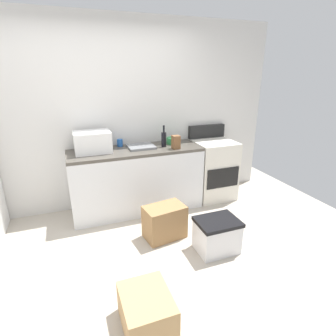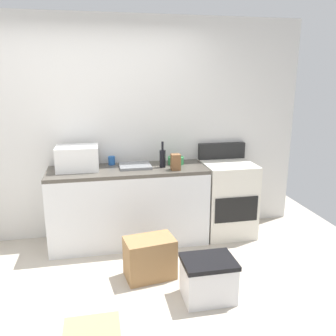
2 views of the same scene
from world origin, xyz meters
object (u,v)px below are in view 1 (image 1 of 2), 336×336
Objects in this scene: mixing_bowl at (173,141)px; coffee_mug at (120,143)px; storage_bin at (217,235)px; knife_block at (176,142)px; stove_oven at (213,168)px; cardboard_box_large at (147,311)px; cardboard_box_small at (165,222)px; microwave at (93,142)px; wine_bottle at (164,139)px.

coffee_mug is at bearing 170.59° from mixing_bowl.
knife_block is at bearing 92.68° from storage_bin.
coffee_mug is 1.82m from storage_bin.
cardboard_box_large is (-1.64, -1.92, -0.32)m from stove_oven.
stove_oven reaches higher than knife_block.
storage_bin reaches higher than cardboard_box_large.
stove_oven reaches higher than cardboard_box_small.
knife_block is (1.07, -0.22, -0.05)m from microwave.
knife_block reaches higher than cardboard_box_small.
storage_bin is at bearing -87.32° from knife_block.
cardboard_box_large is (-0.25, -2.13, -0.80)m from coffee_mug.
stove_oven is at bearing -8.00° from mixing_bowl.
cardboard_box_small is at bearing -52.35° from microwave.
wine_bottle is at bearing -178.61° from stove_oven.
stove_oven is 1.40m from cardboard_box_small.
cardboard_box_small reaches higher than storage_bin.
microwave reaches higher than stove_oven.
stove_oven is at bearing 13.77° from knife_block.
stove_oven is 2.37× the size of cardboard_box_large.
coffee_mug is at bearing 105.69° from cardboard_box_small.
mixing_bowl reaches higher than cardboard_box_small.
cardboard_box_large is at bearing -130.61° from stove_oven.
coffee_mug is at bearing 171.23° from stove_oven.
mixing_bowl is 0.41× the size of storage_bin.
stove_oven is at bearing 63.04° from storage_bin.
cardboard_box_large is (-0.95, -1.74, -0.84)m from knife_block.
microwave is at bearing 130.49° from storage_bin.
wine_bottle reaches higher than mixing_bowl.
wine_bottle is 0.65× the size of storage_bin.
coffee_mug is 0.76m from mixing_bowl.
knife_block is 2.16m from cardboard_box_large.
coffee_mug is 0.22× the size of cardboard_box_large.
stove_oven reaches higher than storage_bin.
microwave reaches higher than coffee_mug.
coffee_mug reaches higher than storage_bin.
wine_bottle is 0.62m from coffee_mug.
mixing_bowl reaches higher than storage_bin.
microwave is 0.42m from coffee_mug.
knife_block is at bearing -103.39° from mixing_bowl.
knife_block is 0.39× the size of cardboard_box_large.
mixing_bowl is (0.06, 0.26, -0.04)m from knife_block.
wine_bottle is 0.63× the size of cardboard_box_small.
knife_block is 1.10m from cardboard_box_small.
microwave reaches higher than cardboard_box_small.
knife_block is 0.95× the size of mixing_bowl.
knife_block reaches higher than storage_bin.
mixing_bowl is at bearing 89.56° from storage_bin.
knife_block is 0.27m from mixing_bowl.
wine_bottle reaches higher than knife_block.
cardboard_box_large is at bearing -96.81° from coffee_mug.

